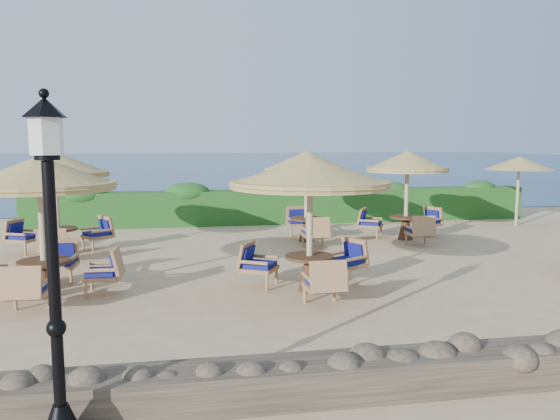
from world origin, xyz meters
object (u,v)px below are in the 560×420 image
at_px(cafe_set_0, 41,201).
at_px(cafe_set_5, 407,179).
at_px(extra_parasol, 519,163).
at_px(cafe_set_3, 56,182).
at_px(cafe_set_4, 307,175).
at_px(cafe_set_1, 310,191).
at_px(lamp_post, 54,291).

xyz_separation_m(cafe_set_0, cafe_set_5, (9.12, 4.57, -0.01)).
distance_m(extra_parasol, cafe_set_3, 14.86).
distance_m(cafe_set_3, cafe_set_4, 6.78).
xyz_separation_m(cafe_set_1, cafe_set_5, (4.11, 5.02, -0.17)).
distance_m(lamp_post, cafe_set_5, 12.66).
xyz_separation_m(extra_parasol, cafe_set_4, (-7.91, -1.73, -0.22)).
xyz_separation_m(extra_parasol, cafe_set_5, (-4.92, -1.95, -0.36)).
distance_m(cafe_set_3, cafe_set_5, 9.74).
bearing_deg(lamp_post, cafe_set_3, 102.18).
relative_size(cafe_set_3, cafe_set_4, 0.99).
relative_size(lamp_post, cafe_set_3, 1.19).
bearing_deg(cafe_set_0, cafe_set_4, 38.01).
height_order(lamp_post, cafe_set_4, lamp_post).
bearing_deg(cafe_set_0, lamp_post, -75.30).
relative_size(extra_parasol, cafe_set_3, 0.86).
distance_m(lamp_post, cafe_set_1, 6.19).
height_order(cafe_set_0, cafe_set_1, same).
bearing_deg(cafe_set_0, cafe_set_3, 98.63).
height_order(cafe_set_0, cafe_set_3, same).
bearing_deg(cafe_set_1, cafe_set_0, 174.94).
relative_size(lamp_post, cafe_set_1, 1.05).
relative_size(cafe_set_3, cafe_set_5, 1.00).
bearing_deg(cafe_set_0, extra_parasol, 24.91).
bearing_deg(cafe_set_5, cafe_set_3, -176.52).
relative_size(lamp_post, cafe_set_4, 1.18).
relative_size(cafe_set_1, cafe_set_4, 1.12).
bearing_deg(cafe_set_5, extra_parasol, 21.60).
xyz_separation_m(lamp_post, extra_parasol, (12.60, 12.00, 0.62)).
bearing_deg(extra_parasol, cafe_set_4, -167.64).
xyz_separation_m(cafe_set_4, cafe_set_5, (3.00, -0.21, -0.13)).
bearing_deg(cafe_set_5, cafe_set_1, -129.29).
bearing_deg(lamp_post, cafe_set_0, 104.70).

